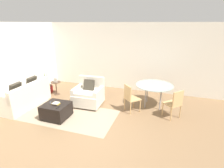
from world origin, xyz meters
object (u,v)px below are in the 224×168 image
at_px(book_stack, 56,103).
at_px(dining_chair_near_left, 130,97).
at_px(potted_plant, 48,88).
at_px(picture_frame, 55,80).
at_px(couch, 24,97).
at_px(side_table, 56,86).
at_px(tv_remote_secondary, 51,103).
at_px(dining_table, 154,87).
at_px(tv_remote_primary, 58,107).
at_px(ottoman, 56,110).
at_px(dining_chair_near_right, 175,102).
at_px(armchair, 89,95).

distance_m(book_stack, dining_chair_near_left, 2.27).
bearing_deg(potted_plant, picture_frame, -11.13).
xyz_separation_m(couch, dining_chair_near_left, (3.55, 0.73, 0.21)).
bearing_deg(side_table, tv_remote_secondary, -59.51).
height_order(couch, dining_table, couch).
height_order(tv_remote_primary, potted_plant, potted_plant).
bearing_deg(ottoman, book_stack, 43.46).
bearing_deg(couch, tv_remote_primary, -16.29).
bearing_deg(book_stack, couch, 167.43).
xyz_separation_m(tv_remote_secondary, side_table, (-0.91, 1.55, -0.09)).
distance_m(dining_chair_near_left, dining_chair_near_right, 1.33).
bearing_deg(dining_table, ottoman, -146.79).
height_order(tv_remote_secondary, dining_table, dining_table).
xyz_separation_m(couch, dining_chair_near_right, (4.88, 0.73, 0.21)).
bearing_deg(tv_remote_secondary, dining_chair_near_right, 16.76).
bearing_deg(tv_remote_primary, side_table, 127.01).
distance_m(armchair, book_stack, 1.25).
bearing_deg(tv_remote_secondary, picture_frame, 120.49).
height_order(side_table, dining_chair_near_left, dining_chair_near_left).
bearing_deg(tv_remote_secondary, potted_plant, 130.48).
height_order(book_stack, dining_chair_near_right, dining_chair_near_right).
bearing_deg(potted_plant, tv_remote_secondary, -49.52).
bearing_deg(picture_frame, dining_chair_near_left, -8.94).
relative_size(book_stack, dining_table, 0.19).
height_order(ottoman, side_table, side_table).
height_order(potted_plant, dining_chair_near_left, potted_plant).
bearing_deg(book_stack, armchair, 65.37).
distance_m(book_stack, tv_remote_primary, 0.25).
height_order(ottoman, book_stack, book_stack).
distance_m(tv_remote_secondary, potted_plant, 2.19).
bearing_deg(side_table, armchair, -14.88).
relative_size(dining_table, dining_chair_near_left, 1.38).
distance_m(ottoman, tv_remote_secondary, 0.29).
xyz_separation_m(tv_remote_primary, potted_plant, (-1.80, 1.83, -0.27)).
bearing_deg(side_table, ottoman, -54.82).
bearing_deg(couch, potted_plant, 92.59).
bearing_deg(dining_chair_near_right, picture_frame, 173.71).
bearing_deg(dining_chair_near_left, side_table, 171.06).
xyz_separation_m(potted_plant, side_table, (0.49, -0.10, 0.17)).
distance_m(couch, dining_chair_near_right, 4.94).
bearing_deg(tv_remote_primary, potted_plant, 134.53).
distance_m(picture_frame, dining_chair_near_right, 4.47).
xyz_separation_m(side_table, dining_table, (3.78, 0.17, 0.33)).
xyz_separation_m(couch, tv_remote_secondary, (1.35, -0.33, 0.15)).
bearing_deg(dining_chair_near_right, tv_remote_primary, -158.40).
bearing_deg(dining_chair_near_left, tv_remote_secondary, -154.23).
relative_size(dining_chair_near_left, dining_chair_near_right, 1.00).
relative_size(tv_remote_secondary, dining_table, 0.13).
distance_m(ottoman, dining_chair_near_left, 2.30).
relative_size(ottoman, book_stack, 3.13).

